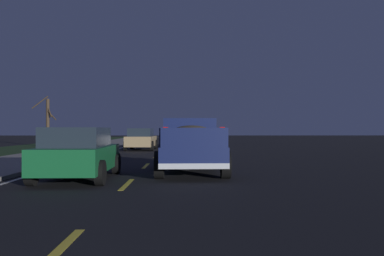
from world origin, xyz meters
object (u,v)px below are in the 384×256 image
at_px(sedan_green, 78,153).
at_px(bare_tree_far, 48,121).
at_px(sedan_silver, 187,138).
at_px(sedan_tan, 141,139).
at_px(pickup_truck, 190,144).

distance_m(sedan_green, bare_tree_far, 25.20).
bearing_deg(sedan_silver, sedan_tan, 141.75).
height_order(sedan_silver, sedan_green, same).
height_order(pickup_truck, bare_tree_far, bare_tree_far).
bearing_deg(sedan_tan, sedan_silver, -38.25).
bearing_deg(pickup_truck, bare_tree_far, 28.21).
relative_size(sedan_silver, bare_tree_far, 1.03).
xyz_separation_m(sedan_tan, bare_tree_far, (5.69, 8.41, 1.39)).
relative_size(pickup_truck, sedan_silver, 1.24).
bearing_deg(bare_tree_far, sedan_tan, -124.11).
bearing_deg(sedan_silver, pickup_truck, 179.98).
xyz_separation_m(sedan_silver, sedan_tan, (-4.13, 3.26, 0.00)).
height_order(pickup_truck, sedan_tan, pickup_truck).
height_order(pickup_truck, sedan_silver, pickup_truck).
bearing_deg(pickup_truck, sedan_silver, -0.02).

